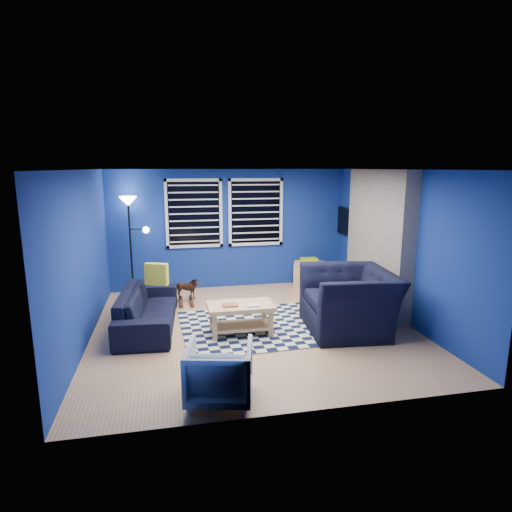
{
  "coord_description": "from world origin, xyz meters",
  "views": [
    {
      "loc": [
        -1.27,
        -6.4,
        2.53
      ],
      "look_at": [
        0.11,
        0.3,
        1.11
      ],
      "focal_mm": 30.0,
      "sensor_mm": 36.0,
      "label": 1
    }
  ],
  "objects_px": {
    "armchair_bent": "(220,372)",
    "armchair_big": "(349,300)",
    "coffee_table": "(241,313)",
    "cabinet": "(309,274)",
    "tv": "(348,222)",
    "rocking_horse": "(186,289)",
    "floor_lamp": "(130,215)",
    "sofa": "(148,309)"
  },
  "relations": [
    {
      "from": "rocking_horse",
      "to": "floor_lamp",
      "type": "distance_m",
      "value": 1.84
    },
    {
      "from": "armchair_big",
      "to": "floor_lamp",
      "type": "bearing_deg",
      "value": -122.09
    },
    {
      "from": "rocking_horse",
      "to": "armchair_bent",
      "type": "bearing_deg",
      "value": -160.36
    },
    {
      "from": "rocking_horse",
      "to": "coffee_table",
      "type": "xyz_separation_m",
      "value": [
        0.76,
        -1.72,
        0.06
      ]
    },
    {
      "from": "armchair_big",
      "to": "floor_lamp",
      "type": "height_order",
      "value": "floor_lamp"
    },
    {
      "from": "tv",
      "to": "floor_lamp",
      "type": "xyz_separation_m",
      "value": [
        -4.45,
        0.25,
        0.22
      ]
    },
    {
      "from": "armchair_bent",
      "to": "floor_lamp",
      "type": "bearing_deg",
      "value": -61.65
    },
    {
      "from": "armchair_big",
      "to": "coffee_table",
      "type": "relative_size",
      "value": 1.46
    },
    {
      "from": "armchair_bent",
      "to": "floor_lamp",
      "type": "xyz_separation_m",
      "value": [
        -1.21,
        4.32,
        1.29
      ]
    },
    {
      "from": "floor_lamp",
      "to": "armchair_bent",
      "type": "bearing_deg",
      "value": -74.33
    },
    {
      "from": "tv",
      "to": "armchair_big",
      "type": "height_order",
      "value": "tv"
    },
    {
      "from": "cabinet",
      "to": "floor_lamp",
      "type": "relative_size",
      "value": 0.38
    },
    {
      "from": "sofa",
      "to": "rocking_horse",
      "type": "bearing_deg",
      "value": -26.16
    },
    {
      "from": "tv",
      "to": "floor_lamp",
      "type": "bearing_deg",
      "value": 176.83
    },
    {
      "from": "cabinet",
      "to": "armchair_big",
      "type": "bearing_deg",
      "value": -74.07
    },
    {
      "from": "floor_lamp",
      "to": "coffee_table",
      "type": "bearing_deg",
      "value": -54.69
    },
    {
      "from": "armchair_big",
      "to": "armchair_bent",
      "type": "distance_m",
      "value": 2.82
    },
    {
      "from": "cabinet",
      "to": "armchair_bent",
      "type": "bearing_deg",
      "value": -99.83
    },
    {
      "from": "armchair_bent",
      "to": "armchair_big",
      "type": "bearing_deg",
      "value": -130.5
    },
    {
      "from": "tv",
      "to": "cabinet",
      "type": "bearing_deg",
      "value": 169.68
    },
    {
      "from": "armchair_big",
      "to": "rocking_horse",
      "type": "distance_m",
      "value": 3.1
    },
    {
      "from": "cabinet",
      "to": "floor_lamp",
      "type": "xyz_separation_m",
      "value": [
        -3.66,
        0.1,
        1.35
      ]
    },
    {
      "from": "armchair_bent",
      "to": "rocking_horse",
      "type": "distance_m",
      "value": 3.56
    },
    {
      "from": "armchair_big",
      "to": "cabinet",
      "type": "bearing_deg",
      "value": -179.19
    },
    {
      "from": "armchair_big",
      "to": "cabinet",
      "type": "relative_size",
      "value": 1.98
    },
    {
      "from": "tv",
      "to": "armchair_big",
      "type": "relative_size",
      "value": 0.68
    },
    {
      "from": "armchair_big",
      "to": "coffee_table",
      "type": "distance_m",
      "value": 1.72
    },
    {
      "from": "tv",
      "to": "rocking_horse",
      "type": "height_order",
      "value": "tv"
    },
    {
      "from": "cabinet",
      "to": "floor_lamp",
      "type": "distance_m",
      "value": 3.9
    },
    {
      "from": "tv",
      "to": "sofa",
      "type": "distance_m",
      "value": 4.55
    },
    {
      "from": "rocking_horse",
      "to": "coffee_table",
      "type": "bearing_deg",
      "value": -139.92
    },
    {
      "from": "sofa",
      "to": "coffee_table",
      "type": "bearing_deg",
      "value": -109.16
    },
    {
      "from": "tv",
      "to": "rocking_horse",
      "type": "bearing_deg",
      "value": -171.43
    },
    {
      "from": "tv",
      "to": "sofa",
      "type": "xyz_separation_m",
      "value": [
        -4.1,
        -1.64,
        -1.09
      ]
    },
    {
      "from": "rocking_horse",
      "to": "cabinet",
      "type": "distance_m",
      "value": 2.74
    },
    {
      "from": "sofa",
      "to": "coffee_table",
      "type": "relative_size",
      "value": 2.09
    },
    {
      "from": "armchair_bent",
      "to": "coffee_table",
      "type": "relative_size",
      "value": 0.72
    },
    {
      "from": "armchair_big",
      "to": "cabinet",
      "type": "xyz_separation_m",
      "value": [
        0.19,
        2.53,
        -0.2
      ]
    },
    {
      "from": "rocking_horse",
      "to": "cabinet",
      "type": "xyz_separation_m",
      "value": [
        2.66,
        0.66,
        -0.01
      ]
    },
    {
      "from": "sofa",
      "to": "floor_lamp",
      "type": "xyz_separation_m",
      "value": [
        -0.35,
        1.88,
        1.32
      ]
    },
    {
      "from": "sofa",
      "to": "rocking_horse",
      "type": "xyz_separation_m",
      "value": [
        0.65,
        1.12,
        -0.03
      ]
    },
    {
      "from": "tv",
      "to": "floor_lamp",
      "type": "relative_size",
      "value": 0.5
    }
  ]
}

